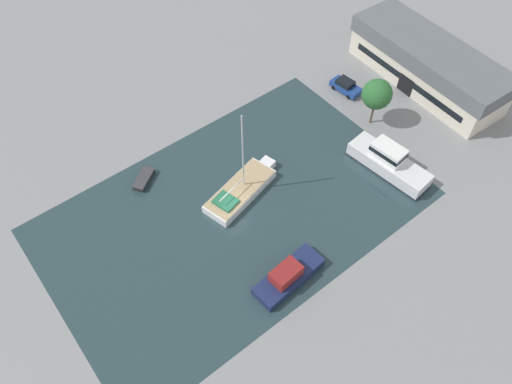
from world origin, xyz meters
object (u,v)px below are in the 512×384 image
(parked_car, at_px, (346,86))
(cabin_boat, at_px, (288,276))
(quay_tree_near_building, at_px, (377,94))
(sailboat_moored, at_px, (241,190))
(small_dinghy, at_px, (144,179))
(warehouse_building, at_px, (428,64))
(motor_cruiser, at_px, (388,162))

(parked_car, height_order, cabin_boat, cabin_boat)
(quay_tree_near_building, height_order, sailboat_moored, sailboat_moored)
(small_dinghy, relative_size, cabin_boat, 0.45)
(quay_tree_near_building, bearing_deg, sailboat_moored, -93.30)
(sailboat_moored, height_order, cabin_boat, sailboat_moored)
(parked_car, height_order, small_dinghy, parked_car)
(sailboat_moored, bearing_deg, warehouse_building, 75.87)
(motor_cruiser, bearing_deg, cabin_boat, -174.36)
(small_dinghy, distance_m, cabin_boat, 20.17)
(quay_tree_near_building, relative_size, motor_cruiser, 0.63)
(warehouse_building, distance_m, small_dinghy, 39.24)
(sailboat_moored, bearing_deg, cabin_boat, -28.43)
(sailboat_moored, xyz_separation_m, small_dinghy, (-8.22, -7.59, -0.27))
(warehouse_building, height_order, small_dinghy, warehouse_building)
(sailboat_moored, xyz_separation_m, cabin_boat, (11.41, -2.97, 0.21))
(quay_tree_near_building, bearing_deg, cabin_boat, -65.43)
(warehouse_building, distance_m, motor_cruiser, 17.18)
(small_dinghy, bearing_deg, sailboat_moored, -171.78)
(quay_tree_near_building, xyz_separation_m, small_dinghy, (-9.34, -27.10, -4.21))
(motor_cruiser, relative_size, small_dinghy, 2.92)
(motor_cruiser, bearing_deg, small_dinghy, 139.37)
(quay_tree_near_building, relative_size, small_dinghy, 1.83)
(warehouse_building, xyz_separation_m, parked_car, (-5.20, -9.48, -2.09))
(warehouse_building, relative_size, quay_tree_near_building, 3.51)
(small_dinghy, bearing_deg, warehouse_building, -136.83)
(motor_cruiser, height_order, cabin_boat, motor_cruiser)
(warehouse_building, distance_m, sailboat_moored, 30.75)
(parked_car, bearing_deg, motor_cruiser, 59.88)
(cabin_boat, bearing_deg, sailboat_moored, 160.94)
(quay_tree_near_building, bearing_deg, motor_cruiser, -32.62)
(motor_cruiser, xyz_separation_m, cabin_boat, (3.72, -18.28, -0.43))
(quay_tree_near_building, bearing_deg, small_dinghy, -109.02)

